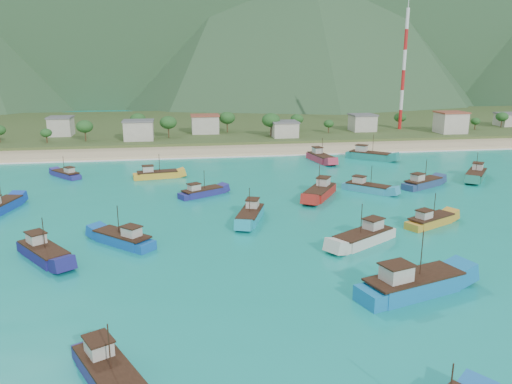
{
  "coord_description": "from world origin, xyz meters",
  "views": [
    {
      "loc": [
        -17.78,
        -69.37,
        26.12
      ],
      "look_at": [
        -3.99,
        18.0,
        3.0
      ],
      "focal_mm": 35.0,
      "sensor_mm": 36.0,
      "label": 1
    }
  ],
  "objects": [
    {
      "name": "boat_16",
      "position": [
        49.61,
        33.14,
        0.83
      ],
      "size": [
        9.81,
        10.95,
        6.73
      ],
      "rotation": [
        0.0,
        0.0,
        2.46
      ],
      "color": "#207A65",
      "rests_on": "ground"
    },
    {
      "name": "boat_0",
      "position": [
        34.36,
        60.12,
        0.93
      ],
      "size": [
        11.73,
        10.75,
        7.27
      ],
      "rotation": [
        0.0,
        0.0,
        4.01
      ],
      "color": "#1C7F76",
      "rests_on": "ground"
    },
    {
      "name": "boat_24",
      "position": [
        8.92,
        -2.97,
        0.82
      ],
      "size": [
        11.39,
        8.82,
        6.7
      ],
      "rotation": [
        0.0,
        0.0,
        2.13
      ],
      "color": "beige",
      "rests_on": "ground"
    },
    {
      "name": "boat_7",
      "position": [
        20.69,
        26.2,
        0.69
      ],
      "size": [
        9.24,
        9.29,
        5.98
      ],
      "rotation": [
        0.0,
        0.0,
        3.92
      ],
      "color": "teal",
      "rests_on": "ground"
    },
    {
      "name": "land",
      "position": [
        0.0,
        140.0,
        0.0
      ],
      "size": [
        400.0,
        110.0,
        2.4
      ],
      "primitive_type": "cube",
      "color": "#385123",
      "rests_on": "ground"
    },
    {
      "name": "boat_23",
      "position": [
        9.78,
        23.46,
        0.89
      ],
      "size": [
        9.4,
        11.91,
        7.03
      ],
      "rotation": [
        0.0,
        0.0,
        2.57
      ],
      "color": "#AE221B",
      "rests_on": "ground"
    },
    {
      "name": "boat_28",
      "position": [
        -36.56,
        -1.85,
        0.79
      ],
      "size": [
        9.05,
        10.79,
        6.48
      ],
      "rotation": [
        0.0,
        0.0,
        3.77
      ],
      "color": "navy",
      "rests_on": "ground"
    },
    {
      "name": "beach",
      "position": [
        0.0,
        79.0,
        0.0
      ],
      "size": [
        400.0,
        18.0,
        1.2
      ],
      "primitive_type": "cube",
      "color": "beige",
      "rests_on": "ground"
    },
    {
      "name": "boat_18",
      "position": [
        22.78,
        3.36,
        0.66
      ],
      "size": [
        10.07,
        7.02,
        5.8
      ],
      "rotation": [
        0.0,
        0.0,
        5.18
      ],
      "color": "gold",
      "rests_on": "ground"
    },
    {
      "name": "surf_line",
      "position": [
        0.0,
        69.5,
        0.0
      ],
      "size": [
        400.0,
        2.5,
        0.08
      ],
      "primitive_type": "cube",
      "color": "white",
      "rests_on": "ground"
    },
    {
      "name": "boat_27",
      "position": [
        -13.51,
        27.94,
        0.62
      ],
      "size": [
        9.53,
        7.16,
        5.57
      ],
      "rotation": [
        0.0,
        0.0,
        5.24
      ],
      "color": "navy",
      "rests_on": "ground"
    },
    {
      "name": "vegetation",
      "position": [
        0.5,
        103.07,
        5.11
      ],
      "size": [
        278.24,
        25.61,
        8.54
      ],
      "color": "#235623",
      "rests_on": "ground"
    },
    {
      "name": "boat_8",
      "position": [
        -24.33,
        -31.26,
        0.73
      ],
      "size": [
        7.54,
        10.7,
        6.18
      ],
      "rotation": [
        0.0,
        0.0,
        3.62
      ],
      "color": "navy",
      "rests_on": "ground"
    },
    {
      "name": "boat_10",
      "position": [
        -23.02,
        45.56,
        0.7
      ],
      "size": [
        10.55,
        4.56,
        6.03
      ],
      "rotation": [
        0.0,
        0.0,
        4.87
      ],
      "color": "gold",
      "rests_on": "ground"
    },
    {
      "name": "boat_4",
      "position": [
        -49.91,
        22.62,
        0.79
      ],
      "size": [
        5.72,
        11.51,
        6.53
      ],
      "rotation": [
        0.0,
        0.0,
        6.05
      ],
      "color": "#133DAC",
      "rests_on": "ground"
    },
    {
      "name": "boat_5",
      "position": [
        -6.08,
        10.83,
        0.75
      ],
      "size": [
        6.44,
        11.04,
        6.26
      ],
      "rotation": [
        0.0,
        0.0,
        2.81
      ],
      "color": "#1C9AB3",
      "rests_on": "ground"
    },
    {
      "name": "village",
      "position": [
        9.59,
        101.36,
        4.57
      ],
      "size": [
        219.09,
        23.32,
        7.03
      ],
      "color": "beige",
      "rests_on": "ground"
    },
    {
      "name": "boat_25",
      "position": [
        20.21,
        59.23,
        0.86
      ],
      "size": [
        5.24,
        12.08,
        6.9
      ],
      "rotation": [
        0.0,
        0.0,
        3.3
      ],
      "color": "#B82F47",
      "rests_on": "ground"
    },
    {
      "name": "boat_12",
      "position": [
        -26.33,
        2.07,
        0.74
      ],
      "size": [
        9.82,
        9.56,
        6.26
      ],
      "rotation": [
        0.0,
        0.0,
        0.81
      ],
      "color": "#1055AC",
      "rests_on": "ground"
    },
    {
      "name": "boat_2",
      "position": [
        -43.88,
        49.68,
        0.57
      ],
      "size": [
        7.84,
        8.53,
        5.3
      ],
      "rotation": [
        0.0,
        0.0,
        0.71
      ],
      "color": "navy",
      "rests_on": "ground"
    },
    {
      "name": "radio_tower",
      "position": [
        65.11,
        108.0,
        23.19
      ],
      "size": [
        1.2,
        1.2,
        43.17
      ],
      "color": "red",
      "rests_on": "ground"
    },
    {
      "name": "boat_13",
      "position": [
        33.85,
        27.88,
        0.76
      ],
      "size": [
        10.93,
        7.97,
        6.35
      ],
      "rotation": [
        0.0,
        0.0,
        5.22
      ],
      "color": "navy",
      "rests_on": "ground"
    },
    {
      "name": "ground",
      "position": [
        0.0,
        0.0,
        0.0
      ],
      "size": [
        600.0,
        600.0,
        0.0
      ],
      "primitive_type": "plane",
      "color": "#0C8D82",
      "rests_on": "ground"
    },
    {
      "name": "boat_6",
      "position": [
        8.3,
        -19.85,
        1.07
      ],
      "size": [
        14.17,
        7.84,
        8.03
      ],
      "rotation": [
        0.0,
        0.0,
        5.01
      ],
      "color": "#1273B3",
      "rests_on": "ground"
    }
  ]
}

